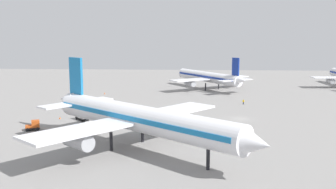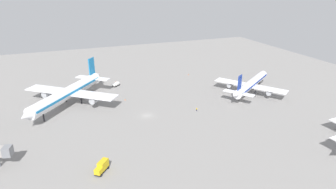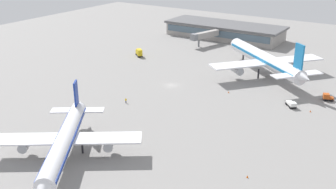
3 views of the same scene
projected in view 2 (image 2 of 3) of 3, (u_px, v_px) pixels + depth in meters
name	position (u px, v px, depth m)	size (l,w,h in m)	color
ground	(147.00, 116.00, 125.81)	(288.00, 288.00, 0.00)	gray
airplane_taxiing	(251.00, 84.00, 148.86)	(33.03, 39.12, 13.75)	white
airplane_distant	(68.00, 93.00, 133.91)	(46.87, 41.48, 17.19)	white
catering_truck	(102.00, 167.00, 88.59)	(5.50, 5.08, 3.30)	black
baggage_tug	(92.00, 82.00, 163.67)	(3.69, 3.21, 2.30)	black
pushback_tractor	(116.00, 84.00, 160.63)	(4.27, 4.60, 1.90)	black
ground_crew_worker	(197.00, 109.00, 129.87)	(0.57, 0.46, 1.67)	#1E2338
safety_cone_near_gate	(115.00, 82.00, 166.47)	(0.44, 0.44, 0.60)	#EA590C
safety_cone_mid_apron	(188.00, 74.00, 179.67)	(0.44, 0.44, 0.60)	#EA590C
safety_cone_far_side	(125.00, 100.00, 141.92)	(0.44, 0.44, 0.60)	#EA590C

